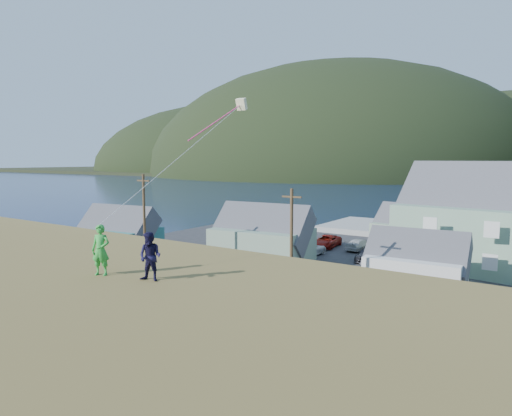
{
  "coord_description": "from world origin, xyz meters",
  "views": [
    {
      "loc": [
        11.75,
        -27.1,
        10.85
      ],
      "look_at": [
        1.02,
        -11.37,
        8.8
      ],
      "focal_mm": 32.0,
      "sensor_mm": 36.0,
      "label": 1
    }
  ],
  "objects_px": {
    "shed_palegreen_near": "(262,236)",
    "shed_palegreen_far": "(417,229)",
    "shed_teal": "(117,234)",
    "shed_white": "(416,264)",
    "wharf": "(415,231)",
    "kite_flyer_green": "(101,250)",
    "kite_flyer_navy": "(150,257)"
  },
  "relations": [
    {
      "from": "shed_teal",
      "to": "kite_flyer_green",
      "type": "xyz_separation_m",
      "value": [
        28.79,
        -23.52,
        5.41
      ]
    },
    {
      "from": "shed_palegreen_far",
      "to": "kite_flyer_green",
      "type": "distance_m",
      "value": 46.24
    },
    {
      "from": "shed_palegreen_near",
      "to": "shed_palegreen_far",
      "type": "bearing_deg",
      "value": 47.44
    },
    {
      "from": "shed_white",
      "to": "kite_flyer_navy",
      "type": "xyz_separation_m",
      "value": [
        -0.52,
        -27.81,
        5.54
      ]
    },
    {
      "from": "shed_teal",
      "to": "kite_flyer_navy",
      "type": "bearing_deg",
      "value": -44.25
    },
    {
      "from": "wharf",
      "to": "shed_palegreen_near",
      "type": "distance_m",
      "value": 28.96
    },
    {
      "from": "shed_palegreen_near",
      "to": "kite_flyer_navy",
      "type": "bearing_deg",
      "value": -66.72
    },
    {
      "from": "shed_palegreen_near",
      "to": "kite_flyer_navy",
      "type": "xyz_separation_m",
      "value": [
        16.0,
        -30.21,
        5.14
      ]
    },
    {
      "from": "shed_teal",
      "to": "kite_flyer_navy",
      "type": "relative_size",
      "value": 6.41
    },
    {
      "from": "shed_white",
      "to": "shed_palegreen_near",
      "type": "bearing_deg",
      "value": 168.96
    },
    {
      "from": "shed_palegreen_near",
      "to": "shed_palegreen_far",
      "type": "xyz_separation_m",
      "value": [
        11.89,
        15.25,
        -0.24
      ]
    },
    {
      "from": "shed_teal",
      "to": "shed_palegreen_far",
      "type": "distance_m",
      "value": 34.64
    },
    {
      "from": "wharf",
      "to": "shed_palegreen_near",
      "type": "bearing_deg",
      "value": -106.98
    },
    {
      "from": "shed_palegreen_far",
      "to": "kite_flyer_green",
      "type": "bearing_deg",
      "value": -76.08
    },
    {
      "from": "wharf",
      "to": "kite_flyer_navy",
      "type": "relative_size",
      "value": 17.56
    },
    {
      "from": "shed_teal",
      "to": "shed_white",
      "type": "bearing_deg",
      "value": 1.41
    },
    {
      "from": "shed_palegreen_near",
      "to": "shed_white",
      "type": "bearing_deg",
      "value": -12.87
    },
    {
      "from": "shed_teal",
      "to": "kite_flyer_navy",
      "type": "xyz_separation_m",
      "value": [
        30.59,
        -23.12,
        5.35
      ]
    },
    {
      "from": "shed_white",
      "to": "shed_palegreen_far",
      "type": "height_order",
      "value": "shed_palegreen_far"
    },
    {
      "from": "wharf",
      "to": "shed_palegreen_far",
      "type": "distance_m",
      "value": 13.0
    },
    {
      "from": "shed_palegreen_far",
      "to": "kite_flyer_green",
      "type": "relative_size",
      "value": 6.71
    },
    {
      "from": "wharf",
      "to": "shed_palegreen_far",
      "type": "bearing_deg",
      "value": -74.36
    },
    {
      "from": "shed_white",
      "to": "kite_flyer_green",
      "type": "relative_size",
      "value": 5.01
    },
    {
      "from": "shed_white",
      "to": "kite_flyer_navy",
      "type": "relative_size",
      "value": 5.45
    },
    {
      "from": "wharf",
      "to": "kite_flyer_green",
      "type": "height_order",
      "value": "kite_flyer_green"
    },
    {
      "from": "shed_teal",
      "to": "shed_palegreen_far",
      "type": "height_order",
      "value": "shed_teal"
    },
    {
      "from": "shed_teal",
      "to": "kite_flyer_green",
      "type": "height_order",
      "value": "kite_flyer_green"
    },
    {
      "from": "shed_teal",
      "to": "kite_flyer_navy",
      "type": "height_order",
      "value": "kite_flyer_navy"
    },
    {
      "from": "shed_white",
      "to": "kite_flyer_green",
      "type": "height_order",
      "value": "kite_flyer_green"
    },
    {
      "from": "kite_flyer_navy",
      "to": "shed_teal",
      "type": "bearing_deg",
      "value": 127.45
    },
    {
      "from": "shed_palegreen_near",
      "to": "kite_flyer_navy",
      "type": "distance_m",
      "value": 34.57
    },
    {
      "from": "shed_teal",
      "to": "kite_flyer_green",
      "type": "distance_m",
      "value": 37.57
    }
  ]
}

